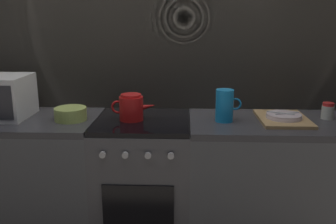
{
  "coord_description": "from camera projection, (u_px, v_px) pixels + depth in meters",
  "views": [
    {
      "loc": [
        0.26,
        -2.22,
        1.52
      ],
      "look_at": [
        0.16,
        0.0,
        0.95
      ],
      "focal_mm": 39.1,
      "sensor_mm": 36.0,
      "label": 1
    }
  ],
  "objects": [
    {
      "name": "spice_jar",
      "position": [
        328.0,
        111.0,
        2.32
      ],
      "size": [
        0.08,
        0.08,
        0.1
      ],
      "color": "silver",
      "rests_on": "counter_right"
    },
    {
      "name": "back_wall",
      "position": [
        147.0,
        66.0,
        2.56
      ],
      "size": [
        3.6,
        0.05,
        2.4
      ],
      "color": "#A39989",
      "rests_on": "ground_plane"
    },
    {
      "name": "stove_unit",
      "position": [
        144.0,
        185.0,
        2.43
      ],
      "size": [
        0.6,
        0.63,
        0.9
      ],
      "color": "#4C4C51",
      "rests_on": "ground_plane"
    },
    {
      "name": "dish_pile",
      "position": [
        283.0,
        118.0,
        2.28
      ],
      "size": [
        0.3,
        0.4,
        0.06
      ],
      "color": "tan",
      "rests_on": "counter_right"
    },
    {
      "name": "counter_right",
      "position": [
        280.0,
        187.0,
        2.39
      ],
      "size": [
        1.2,
        0.6,
        0.9
      ],
      "color": "#515459",
      "rests_on": "ground_plane"
    },
    {
      "name": "mixing_bowl",
      "position": [
        71.0,
        114.0,
        2.29
      ],
      "size": [
        0.2,
        0.2,
        0.08
      ],
      "primitive_type": "cylinder",
      "color": "#B7D166",
      "rests_on": "counter_left"
    },
    {
      "name": "kettle",
      "position": [
        131.0,
        107.0,
        2.29
      ],
      "size": [
        0.28,
        0.15,
        0.17
      ],
      "color": "red",
      "rests_on": "stove_unit"
    },
    {
      "name": "pitcher",
      "position": [
        225.0,
        105.0,
        2.25
      ],
      "size": [
        0.16,
        0.11,
        0.2
      ],
      "color": "#198CD8",
      "rests_on": "counter_right"
    },
    {
      "name": "counter_left",
      "position": [
        11.0,
        182.0,
        2.47
      ],
      "size": [
        1.2,
        0.6,
        0.9
      ],
      "color": "#515459",
      "rests_on": "ground_plane"
    }
  ]
}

